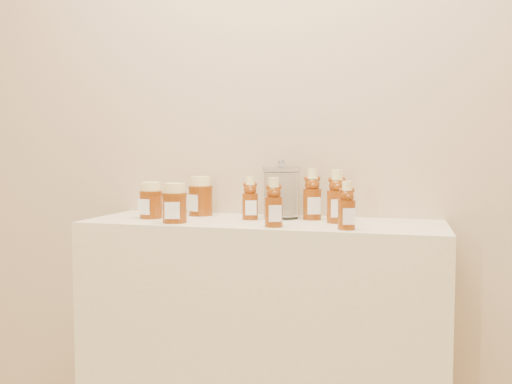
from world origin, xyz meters
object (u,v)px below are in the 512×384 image
(display_table, at_px, (262,351))
(bear_bottle_front_left, at_px, (274,199))
(bear_bottle_back_left, at_px, (250,195))
(glass_canister, at_px, (281,190))
(honey_jar_left, at_px, (151,200))

(display_table, distance_m, bear_bottle_front_left, 0.56)
(bear_bottle_back_left, bearing_deg, glass_canister, 11.90)
(display_table, xyz_separation_m, glass_canister, (0.04, 0.10, 0.55))
(display_table, distance_m, bear_bottle_back_left, 0.54)
(display_table, distance_m, glass_canister, 0.56)
(display_table, height_order, bear_bottle_front_left, bear_bottle_front_left)
(bear_bottle_back_left, height_order, glass_canister, glass_canister)
(bear_bottle_back_left, bearing_deg, bear_bottle_front_left, -74.60)
(display_table, height_order, bear_bottle_back_left, bear_bottle_back_left)
(honey_jar_left, height_order, glass_canister, glass_canister)
(bear_bottle_back_left, relative_size, glass_canister, 0.85)
(bear_bottle_back_left, relative_size, honey_jar_left, 1.32)
(bear_bottle_front_left, height_order, glass_canister, glass_canister)
(honey_jar_left, bearing_deg, display_table, 15.69)
(honey_jar_left, bearing_deg, bear_bottle_front_left, -0.57)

